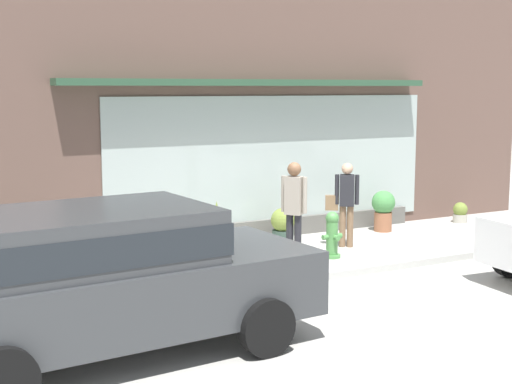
# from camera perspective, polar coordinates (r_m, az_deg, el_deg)

# --- Properties ---
(ground_plane) EXTENTS (60.00, 60.00, 0.00)m
(ground_plane) POSITION_cam_1_polar(r_m,az_deg,el_deg) (11.73, 6.65, -6.32)
(ground_plane) COLOR #B2AFA8
(curb_strip) EXTENTS (14.00, 0.24, 0.12)m
(curb_strip) POSITION_cam_1_polar(r_m,az_deg,el_deg) (11.56, 7.22, -6.24)
(curb_strip) COLOR #B2B2AD
(curb_strip) RESTS_ON ground_plane
(storefront) EXTENTS (14.00, 0.81, 5.28)m
(storefront) POSITION_cam_1_polar(r_m,az_deg,el_deg) (14.10, -0.58, 6.79)
(storefront) COLOR brown
(storefront) RESTS_ON ground_plane
(fire_hydrant) EXTENTS (0.38, 0.34, 0.81)m
(fire_hydrant) POSITION_cam_1_polar(r_m,az_deg,el_deg) (12.63, 6.01, -3.35)
(fire_hydrant) COLOR #4C8C47
(fire_hydrant) RESTS_ON ground_plane
(pedestrian_with_handbag) EXTENTS (0.53, 0.44, 1.57)m
(pedestrian_with_handbag) POSITION_cam_1_polar(r_m,az_deg,el_deg) (13.43, 7.05, -0.58)
(pedestrian_with_handbag) COLOR brown
(pedestrian_with_handbag) RESTS_ON ground_plane
(pedestrian_passerby) EXTENTS (0.33, 0.39, 1.72)m
(pedestrian_passerby) POSITION_cam_1_polar(r_m,az_deg,el_deg) (12.01, 3.01, -1.02)
(pedestrian_passerby) COLOR #232328
(pedestrian_passerby) RESTS_ON ground_plane
(parked_car_dark_gray) EXTENTS (4.65, 2.28, 1.65)m
(parked_car_dark_gray) POSITION_cam_1_polar(r_m,az_deg,el_deg) (8.07, -11.82, -6.27)
(parked_car_dark_gray) COLOR #383A3D
(parked_car_dark_gray) RESTS_ON ground_plane
(potted_plant_low_front) EXTENTS (0.46, 0.46, 0.67)m
(potted_plant_low_front) POSITION_cam_1_polar(r_m,az_deg,el_deg) (13.75, 2.13, -2.61)
(potted_plant_low_front) COLOR #33473D
(potted_plant_low_front) RESTS_ON ground_plane
(potted_plant_window_left) EXTENTS (0.31, 0.31, 0.45)m
(potted_plant_window_left) POSITION_cam_1_polar(r_m,az_deg,el_deg) (16.48, 15.76, -1.56)
(potted_plant_window_left) COLOR #B7B2A3
(potted_plant_window_left) RESTS_ON ground_plane
(potted_plant_by_entrance) EXTENTS (0.48, 0.48, 0.84)m
(potted_plant_by_entrance) POSITION_cam_1_polar(r_m,az_deg,el_deg) (15.09, 9.98, -1.29)
(potted_plant_by_entrance) COLOR #9E6042
(potted_plant_by_entrance) RESTS_ON ground_plane
(potted_plant_near_hydrant) EXTENTS (0.40, 0.40, 0.95)m
(potted_plant_near_hydrant) POSITION_cam_1_polar(r_m,az_deg,el_deg) (12.85, -3.10, -2.90)
(potted_plant_near_hydrant) COLOR #4C4C51
(potted_plant_near_hydrant) RESTS_ON ground_plane
(potted_plant_window_right) EXTENTS (0.57, 0.57, 0.76)m
(potted_plant_window_right) POSITION_cam_1_polar(r_m,az_deg,el_deg) (11.90, -18.34, -4.41)
(potted_plant_window_right) COLOR #9E6042
(potted_plant_window_right) RESTS_ON ground_plane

